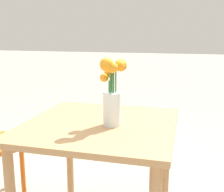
{
  "coord_description": "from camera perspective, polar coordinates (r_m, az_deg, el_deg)",
  "views": [
    {
      "loc": [
        0.56,
        -1.37,
        1.18
      ],
      "look_at": [
        0.08,
        -0.03,
        0.88
      ],
      "focal_mm": 45.0,
      "sensor_mm": 36.0,
      "label": 1
    }
  ],
  "objects": [
    {
      "name": "table_front",
      "position": [
        1.58,
        -2.39,
        -9.09
      ],
      "size": [
        0.88,
        0.89,
        0.72
      ],
      "color": "tan",
      "rests_on": "ground_plane"
    },
    {
      "name": "flower_vase",
      "position": [
        1.45,
        0.04,
        -0.3
      ],
      "size": [
        0.13,
        0.15,
        0.36
      ],
      "color": "silver",
      "rests_on": "table_front"
    }
  ]
}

